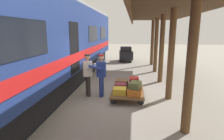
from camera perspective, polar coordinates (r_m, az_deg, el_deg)
The scene contains 15 objects.
ground_plane at distance 7.54m, azimuth 1.91°, elevation -8.16°, with size 60.00×60.00×0.00m, color gray.
platform_canopy at distance 7.20m, azimuth 18.21°, elevation 16.37°, with size 3.20×15.52×3.56m.
train_car at distance 8.04m, azimuth -21.83°, elevation 7.32°, with size 3.02×19.48×4.00m.
luggage_cart at distance 7.45m, azimuth 4.89°, elevation -6.37°, with size 1.25×2.02×0.30m.
suitcase_orange_carryall at distance 6.87m, azimuth 7.11°, elevation -6.59°, with size 0.49×0.63×0.24m, color #CC6B23.
suitcase_brown_leather at distance 7.94m, azimuth 3.03°, elevation -3.94°, with size 0.49×0.44×0.24m, color brown.
suitcase_yellow_case at distance 6.89m, azimuth 2.41°, elevation -6.52°, with size 0.48×0.45×0.23m, color gold.
suitcase_burgundy_valise at distance 7.41m, azimuth 2.74°, elevation -5.12°, with size 0.43×0.45×0.24m, color maroon.
suitcase_teal_softside at distance 7.39m, azimuth 7.10°, elevation -5.08°, with size 0.44×0.64×0.28m, color #1E666B.
suitcase_navy_fabric at distance 7.94m, azimuth 7.08°, elevation -4.25°, with size 0.37×0.46×0.18m, color navy.
suitcase_red_plastic at distance 7.31m, azimuth 6.84°, elevation -3.21°, with size 0.36×0.48×0.22m, color #AD231E.
suitcase_olive_duffel at distance 6.78m, azimuth 7.21°, elevation -4.71°, with size 0.37×0.52×0.24m, color brown.
porter_in_overalls at distance 7.31m, azimuth -3.49°, elevation -1.25°, with size 0.67×0.44×1.70m.
porter_by_door at distance 7.44m, azimuth -7.41°, elevation -1.10°, with size 0.74×0.60×1.70m.
baggage_tug at distance 15.95m, azimuth 4.34°, elevation 4.93°, with size 1.27×1.81×1.30m.
Camera 1 is at (-0.59, 7.05, 2.61)m, focal length 29.41 mm.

